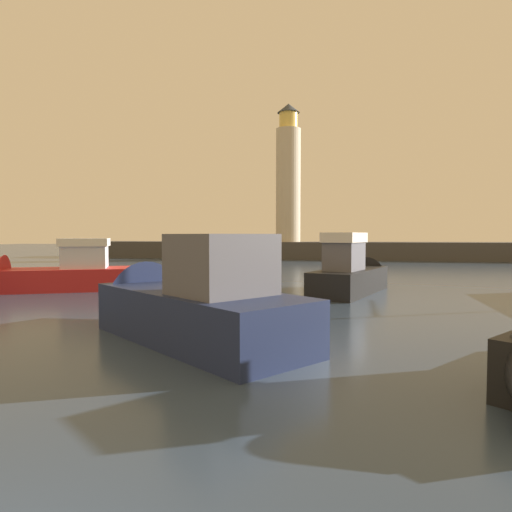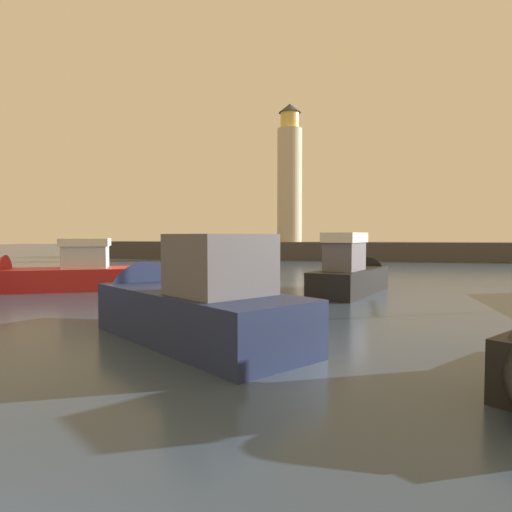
# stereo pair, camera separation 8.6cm
# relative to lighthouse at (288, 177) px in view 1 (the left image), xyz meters

# --- Properties ---
(ground_plane) EXTENTS (220.00, 220.00, 0.00)m
(ground_plane) POSITION_rel_lighthouse_xyz_m (4.01, -27.76, -10.58)
(ground_plane) COLOR #2D3D51
(breakwater) EXTENTS (69.88, 5.39, 2.21)m
(breakwater) POSITION_rel_lighthouse_xyz_m (4.01, 0.00, -9.48)
(breakwater) COLOR #423F3D
(breakwater) RESTS_ON ground_plane
(lighthouse) EXTENTS (3.17, 3.17, 17.67)m
(lighthouse) POSITION_rel_lighthouse_xyz_m (0.00, 0.00, 0.00)
(lighthouse) COLOR beige
(lighthouse) RESTS_ON breakwater
(motorboat_0) EXTENTS (9.15, 7.97, 3.66)m
(motorboat_0) POSITION_rel_lighthouse_xyz_m (2.15, -44.94, -9.59)
(motorboat_0) COLOR #1E284C
(motorboat_0) RESTS_ON ground_plane
(motorboat_1) EXTENTS (9.40, 6.33, 3.57)m
(motorboat_1) POSITION_rel_lighthouse_xyz_m (-9.30, -36.04, -9.69)
(motorboat_1) COLOR #B21E1E
(motorboat_1) RESTS_ON ground_plane
(motorboat_2) EXTENTS (4.80, 8.73, 3.59)m
(motorboat_2) POSITION_rel_lighthouse_xyz_m (7.84, -32.95, -9.60)
(motorboat_2) COLOR black
(motorboat_2) RESTS_ON ground_plane
(motorboat_5) EXTENTS (7.31, 3.44, 2.61)m
(motorboat_5) POSITION_rel_lighthouse_xyz_m (0.25, -30.20, -9.95)
(motorboat_5) COLOR silver
(motorboat_5) RESTS_ON ground_plane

